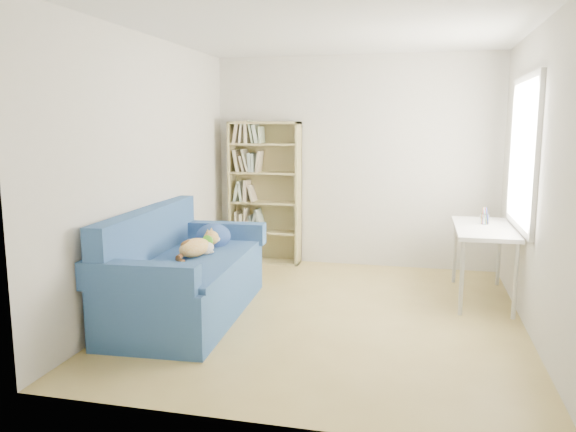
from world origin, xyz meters
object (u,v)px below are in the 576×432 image
(sofa, at_px, (184,276))
(desk, at_px, (484,234))
(pen_cup, at_px, (485,218))
(bookshelf, at_px, (265,199))

(sofa, xyz_separation_m, desk, (2.75, 1.13, 0.31))
(desk, height_order, pen_cup, pen_cup)
(sofa, distance_m, desk, 2.99)
(desk, bearing_deg, bookshelf, 158.83)
(bookshelf, bearing_deg, desk, -21.17)
(sofa, bearing_deg, pen_cup, 21.91)
(bookshelf, xyz_separation_m, pen_cup, (2.58, -0.83, -0.01))
(pen_cup, bearing_deg, desk, -96.10)
(desk, bearing_deg, pen_cup, 83.90)
(bookshelf, height_order, pen_cup, bookshelf)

